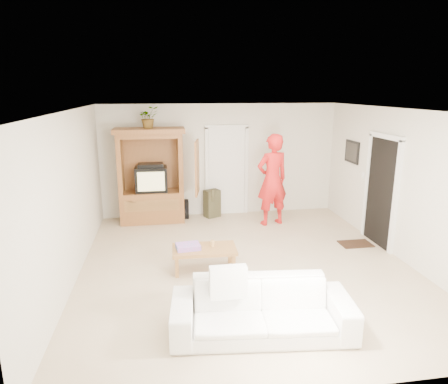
# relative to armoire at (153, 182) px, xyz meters

# --- Properties ---
(floor) EXTENTS (6.00, 6.00, 0.00)m
(floor) POSITION_rel_armoire_xyz_m (1.58, -2.66, -0.91)
(floor) COLOR tan
(floor) RESTS_ON ground
(ceiling) EXTENTS (6.00, 6.00, 0.00)m
(ceiling) POSITION_rel_armoire_xyz_m (1.58, -2.66, 1.69)
(ceiling) COLOR white
(ceiling) RESTS_ON floor
(wall_back) EXTENTS (5.50, 0.00, 5.50)m
(wall_back) POSITION_rel_armoire_xyz_m (1.58, 0.34, 0.39)
(wall_back) COLOR silver
(wall_back) RESTS_ON floor
(wall_front) EXTENTS (5.50, 0.00, 5.50)m
(wall_front) POSITION_rel_armoire_xyz_m (1.58, -5.66, 0.39)
(wall_front) COLOR silver
(wall_front) RESTS_ON floor
(wall_left) EXTENTS (0.00, 6.00, 6.00)m
(wall_left) POSITION_rel_armoire_xyz_m (-1.17, -2.66, 0.39)
(wall_left) COLOR silver
(wall_left) RESTS_ON floor
(wall_right) EXTENTS (0.00, 6.00, 6.00)m
(wall_right) POSITION_rel_armoire_xyz_m (4.33, -2.66, 0.39)
(wall_right) COLOR silver
(wall_right) RESTS_ON floor
(armoire) EXTENTS (1.82, 1.14, 2.10)m
(armoire) POSITION_rel_armoire_xyz_m (0.00, 0.00, 0.00)
(armoire) COLOR brown
(armoire) RESTS_ON floor
(door_back) EXTENTS (0.85, 0.05, 2.04)m
(door_back) POSITION_rel_armoire_xyz_m (1.73, 0.31, 0.11)
(door_back) COLOR white
(door_back) RESTS_ON floor
(doorway_right) EXTENTS (0.05, 0.90, 2.04)m
(doorway_right) POSITION_rel_armoire_xyz_m (4.30, -2.06, 0.11)
(doorway_right) COLOR black
(doorway_right) RESTS_ON floor
(framed_picture) EXTENTS (0.03, 0.60, 0.48)m
(framed_picture) POSITION_rel_armoire_xyz_m (4.31, -0.76, 0.69)
(framed_picture) COLOR black
(framed_picture) RESTS_ON wall_right
(doormat) EXTENTS (0.60, 0.40, 0.02)m
(doormat) POSITION_rel_armoire_xyz_m (3.88, -2.06, -0.90)
(doormat) COLOR #382316
(doormat) RESTS_ON floor
(plant) EXTENTS (0.52, 0.49, 0.46)m
(plant) POSITION_rel_armoire_xyz_m (-0.02, -0.03, 1.42)
(plant) COLOR #4C7238
(plant) RESTS_ON armoire
(man) EXTENTS (0.83, 0.65, 2.01)m
(man) POSITION_rel_armoire_xyz_m (2.58, -0.62, 0.09)
(man) COLOR red
(man) RESTS_ON floor
(sofa) EXTENTS (2.27, 1.07, 0.64)m
(sofa) POSITION_rel_armoire_xyz_m (1.36, -4.59, -0.59)
(sofa) COLOR white
(sofa) RESTS_ON floor
(coffee_table) EXTENTS (1.06, 0.60, 0.39)m
(coffee_table) POSITION_rel_armoire_xyz_m (0.86, -2.72, -0.57)
(coffee_table) COLOR #9F6D36
(coffee_table) RESTS_ON floor
(towel) EXTENTS (0.41, 0.32, 0.08)m
(towel) POSITION_rel_armoire_xyz_m (0.60, -2.72, -0.48)
(towel) COLOR #FA53BF
(towel) RESTS_ON coffee_table
(candle) EXTENTS (0.08, 0.08, 0.10)m
(candle) POSITION_rel_armoire_xyz_m (1.00, -2.68, -0.47)
(candle) COLOR tan
(candle) RESTS_ON coffee_table
(backpack_black) EXTENTS (0.34, 0.20, 0.42)m
(backpack_black) POSITION_rel_armoire_xyz_m (0.63, 0.07, -0.70)
(backpack_black) COLOR black
(backpack_black) RESTS_ON floor
(backpack_olive) EXTENTS (0.41, 0.37, 0.64)m
(backpack_olive) POSITION_rel_armoire_xyz_m (1.35, 0.10, -0.59)
(backpack_olive) COLOR #47442B
(backpack_olive) RESTS_ON floor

